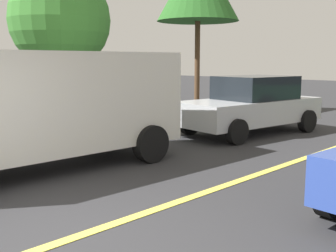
{
  "coord_description": "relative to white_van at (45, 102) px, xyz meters",
  "views": [
    {
      "loc": [
        -1.97,
        -3.98,
        2.04
      ],
      "look_at": [
        2.58,
        0.59,
        1.01
      ],
      "focal_mm": 44.21,
      "sensor_mm": 36.0,
      "label": 1
    }
  ],
  "objects": [
    {
      "name": "ground_plane",
      "position": [
        -1.84,
        -3.13,
        -1.27
      ],
      "size": [
        80.0,
        80.0,
        0.0
      ],
      "primitive_type": "plane",
      "color": "#2D2D30"
    },
    {
      "name": "lane_marking_centre",
      "position": [
        1.16,
        -3.13,
        -1.26
      ],
      "size": [
        28.0,
        0.16,
        0.01
      ],
      "primitive_type": "cube",
      "color": "#E0D14C"
    },
    {
      "name": "white_van",
      "position": [
        0.0,
        0.0,
        0.0
      ],
      "size": [
        5.28,
        2.44,
        2.2
      ],
      "color": "silver",
      "rests_on": "ground_plane"
    },
    {
      "name": "car_silver_near_curb",
      "position": [
        6.0,
        -0.56,
        -0.46
      ],
      "size": [
        4.51,
        2.39,
        1.61
      ],
      "color": "#B7BABF",
      "rests_on": "ground_plane"
    },
    {
      "name": "tree_left_verge",
      "position": [
        2.37,
        3.38,
        1.88
      ],
      "size": [
        2.81,
        2.81,
        4.56
      ],
      "color": "#513823",
      "rests_on": "ground_plane"
    }
  ]
}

